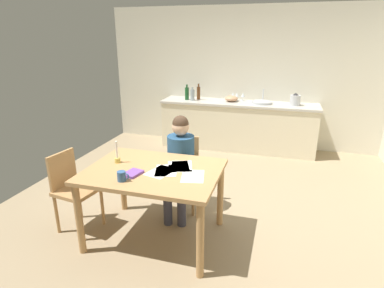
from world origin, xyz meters
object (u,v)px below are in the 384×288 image
at_px(wine_glass_back_left, 233,95).
at_px(coffee_mug, 122,176).
at_px(chair_at_table, 183,169).
at_px(bottle_vinegar, 192,95).
at_px(dining_table, 154,179).
at_px(wine_glass_by_kettle, 237,95).
at_px(bottle_oil, 187,93).
at_px(sink_unit, 262,102).
at_px(person_seated, 180,160).
at_px(candlestick, 117,157).
at_px(wine_glass_near_sink, 243,95).
at_px(chair_side_empty, 73,187).
at_px(mixing_bowl, 231,99).
at_px(bottle_wine_red, 199,93).
at_px(book_magazine, 133,173).
at_px(stovetop_kettle, 295,100).

bearing_deg(wine_glass_back_left, coffee_mug, -96.88).
bearing_deg(chair_at_table, bottle_vinegar, 103.26).
bearing_deg(dining_table, wine_glass_by_kettle, 84.13).
bearing_deg(bottle_oil, chair_at_table, -74.14).
height_order(sink_unit, wine_glass_by_kettle, sink_unit).
bearing_deg(person_seated, candlestick, -134.47).
distance_m(coffee_mug, wine_glass_near_sink, 3.64).
distance_m(person_seated, wine_glass_back_left, 2.69).
xyz_separation_m(dining_table, coffee_mug, (-0.17, -0.32, 0.15)).
bearing_deg(candlestick, chair_side_empty, -164.38).
xyz_separation_m(sink_unit, mixing_bowl, (-0.57, 0.03, 0.03)).
bearing_deg(mixing_bowl, bottle_oil, -175.74).
bearing_deg(bottle_oil, wine_glass_near_sink, 9.52).
bearing_deg(candlestick, bottle_wine_red, 89.18).
relative_size(chair_side_empty, book_magazine, 4.76).
bearing_deg(bottle_wine_red, chair_side_empty, -99.45).
height_order(book_magazine, mixing_bowl, mixing_bowl).
xyz_separation_m(candlestick, wine_glass_near_sink, (0.88, 3.19, 0.15)).
distance_m(book_magazine, sink_unit, 3.42).
height_order(bottle_wine_red, wine_glass_back_left, bottle_wine_red).
bearing_deg(candlestick, stovetop_kettle, 59.09).
xyz_separation_m(sink_unit, wine_glass_by_kettle, (-0.48, 0.15, 0.09)).
relative_size(wine_glass_near_sink, wine_glass_back_left, 1.00).
relative_size(bottle_vinegar, wine_glass_near_sink, 1.62).
relative_size(chair_side_empty, stovetop_kettle, 4.00).
height_order(sink_unit, bottle_vinegar, bottle_vinegar).
height_order(dining_table, wine_glass_by_kettle, wine_glass_by_kettle).
height_order(sink_unit, bottle_wine_red, bottle_wine_red).
distance_m(sink_unit, stovetop_kettle, 0.57).
bearing_deg(book_magazine, wine_glass_near_sink, 92.73).
bearing_deg(book_magazine, wine_glass_by_kettle, 94.62).
bearing_deg(book_magazine, candlestick, 154.06).
xyz_separation_m(person_seated, mixing_bowl, (0.17, 2.55, 0.28)).
bearing_deg(chair_side_empty, bottle_vinegar, 81.73).
bearing_deg(sink_unit, chair_at_table, -107.60).
height_order(chair_side_empty, stovetop_kettle, stovetop_kettle).
bearing_deg(stovetop_kettle, dining_table, -114.05).
relative_size(chair_at_table, bottle_vinegar, 3.55).
height_order(chair_side_empty, sink_unit, sink_unit).
bearing_deg(mixing_bowl, dining_table, -94.58).
distance_m(coffee_mug, bottle_wine_red, 3.50).
relative_size(sink_unit, bottle_wine_red, 1.19).
xyz_separation_m(dining_table, wine_glass_back_left, (0.26, 3.26, 0.32)).
bearing_deg(stovetop_kettle, bottle_wine_red, 178.27).
distance_m(stovetop_kettle, wine_glass_near_sink, 0.95).
bearing_deg(wine_glass_back_left, chair_side_empty, -109.64).
distance_m(candlestick, bottle_wine_red, 3.10).
xyz_separation_m(person_seated, chair_side_empty, (-1.01, -0.66, -0.18)).
distance_m(coffee_mug, wine_glass_back_left, 3.61).
height_order(stovetop_kettle, wine_glass_near_sink, stovetop_kettle).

